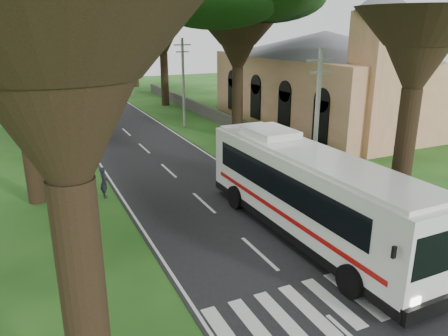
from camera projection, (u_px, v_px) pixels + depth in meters
The scene contains 14 objects.
ground at pixel (286, 278), 16.34m from camera, with size 140.00×140.00×0.00m, color #1E4B15.
road at pixel (129, 135), 37.88m from camera, with size 8.00×120.00×0.04m, color black.
crosswalk at pixel (318, 308), 14.62m from camera, with size 8.00×3.00×0.01m, color silver.
property_wall at pixel (227, 121), 40.45m from camera, with size 0.35×50.00×1.20m, color #383533.
church at pixel (325, 72), 40.57m from camera, with size 14.00×24.00×11.60m.
pole_near at pixel (316, 124), 22.43m from camera, with size 1.60×0.24×8.00m.
pole_mid at pixel (183, 82), 39.66m from camera, with size 1.60×0.24×8.00m.
pole_far at pixel (131, 65), 56.89m from camera, with size 1.60×0.24×8.00m.
tree_r_far at pixel (132, 15), 64.73m from camera, with size 12.48×12.48×13.39m.
coach_bus at pixel (308, 192), 18.98m from camera, with size 3.30×13.35×3.92m.
distant_car_a at pixel (72, 103), 48.68m from camera, with size 1.76×4.37×1.49m, color #B9BABE.
distant_car_b at pixel (82, 93), 56.85m from camera, with size 1.50×4.31×1.42m, color navy.
distant_car_c at pixel (97, 82), 68.04m from camera, with size 1.67×4.11×1.19m, color maroon.
pedestrian at pixel (104, 182), 23.81m from camera, with size 0.63×0.41×1.73m, color black.
Camera 1 is at (-8.13, -11.95, 8.98)m, focal length 35.00 mm.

